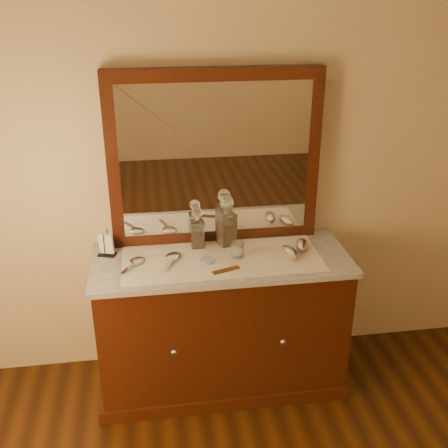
{
  "coord_description": "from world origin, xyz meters",
  "views": [
    {
      "loc": [
        -0.38,
        -0.67,
        2.25
      ],
      "look_at": [
        0.0,
        1.85,
        1.1
      ],
      "focal_mm": 42.94,
      "sensor_mm": 36.0,
      "label": 1
    }
  ],
  "objects_px": {
    "pin_dish": "(208,260)",
    "decanter_right": "(227,226)",
    "mirror_frame": "(215,159)",
    "hand_mirror_outer": "(136,262)",
    "dresser_cabinet": "(222,323)",
    "comb": "(226,270)",
    "brush_near": "(290,252)",
    "napkin_rack": "(106,246)",
    "brush_far": "(302,246)",
    "decanter_left": "(197,232)",
    "hand_mirror_inner": "(172,258)"
  },
  "relations": [
    {
      "from": "pin_dish",
      "to": "decanter_right",
      "type": "distance_m",
      "value": 0.27
    },
    {
      "from": "mirror_frame",
      "to": "hand_mirror_outer",
      "type": "bearing_deg",
      "value": -151.74
    },
    {
      "from": "dresser_cabinet",
      "to": "decanter_right",
      "type": "relative_size",
      "value": 4.59
    },
    {
      "from": "comb",
      "to": "pin_dish",
      "type": "bearing_deg",
      "value": 107.81
    },
    {
      "from": "comb",
      "to": "decanter_right",
      "type": "relative_size",
      "value": 0.5
    },
    {
      "from": "mirror_frame",
      "to": "pin_dish",
      "type": "xyz_separation_m",
      "value": [
        -0.08,
        -0.29,
        -0.49
      ]
    },
    {
      "from": "dresser_cabinet",
      "to": "brush_near",
      "type": "height_order",
      "value": "brush_near"
    },
    {
      "from": "napkin_rack",
      "to": "brush_far",
      "type": "bearing_deg",
      "value": -4.86
    },
    {
      "from": "napkin_rack",
      "to": "brush_far",
      "type": "xyz_separation_m",
      "value": [
        1.11,
        -0.09,
        -0.04
      ]
    },
    {
      "from": "brush_far",
      "to": "hand_mirror_outer",
      "type": "height_order",
      "value": "brush_far"
    },
    {
      "from": "pin_dish",
      "to": "napkin_rack",
      "type": "distance_m",
      "value": 0.58
    },
    {
      "from": "decanter_left",
      "to": "brush_near",
      "type": "height_order",
      "value": "decanter_left"
    },
    {
      "from": "mirror_frame",
      "to": "comb",
      "type": "height_order",
      "value": "mirror_frame"
    },
    {
      "from": "napkin_rack",
      "to": "decanter_left",
      "type": "height_order",
      "value": "decanter_left"
    },
    {
      "from": "pin_dish",
      "to": "comb",
      "type": "relative_size",
      "value": 0.55
    },
    {
      "from": "hand_mirror_inner",
      "to": "napkin_rack",
      "type": "bearing_deg",
      "value": 162.17
    },
    {
      "from": "decanter_right",
      "to": "hand_mirror_inner",
      "type": "height_order",
      "value": "decanter_right"
    },
    {
      "from": "napkin_rack",
      "to": "decanter_right",
      "type": "bearing_deg",
      "value": 2.65
    },
    {
      "from": "mirror_frame",
      "to": "brush_near",
      "type": "xyz_separation_m",
      "value": [
        0.38,
        -0.29,
        -0.48
      ]
    },
    {
      "from": "hand_mirror_outer",
      "to": "hand_mirror_inner",
      "type": "bearing_deg",
      "value": 5.04
    },
    {
      "from": "napkin_rack",
      "to": "hand_mirror_outer",
      "type": "distance_m",
      "value": 0.21
    },
    {
      "from": "hand_mirror_inner",
      "to": "decanter_left",
      "type": "bearing_deg",
      "value": 42.08
    },
    {
      "from": "mirror_frame",
      "to": "napkin_rack",
      "type": "bearing_deg",
      "value": -169.17
    },
    {
      "from": "comb",
      "to": "brush_far",
      "type": "bearing_deg",
      "value": 3.4
    },
    {
      "from": "brush_far",
      "to": "mirror_frame",
      "type": "bearing_deg",
      "value": 155.55
    },
    {
      "from": "decanter_right",
      "to": "hand_mirror_outer",
      "type": "bearing_deg",
      "value": -162.58
    },
    {
      "from": "dresser_cabinet",
      "to": "decanter_left",
      "type": "height_order",
      "value": "decanter_left"
    },
    {
      "from": "decanter_left",
      "to": "hand_mirror_inner",
      "type": "height_order",
      "value": "decanter_left"
    },
    {
      "from": "hand_mirror_inner",
      "to": "dresser_cabinet",
      "type": "bearing_deg",
      "value": -1.6
    },
    {
      "from": "pin_dish",
      "to": "decanter_right",
      "type": "relative_size",
      "value": 0.28
    },
    {
      "from": "dresser_cabinet",
      "to": "brush_near",
      "type": "xyz_separation_m",
      "value": [
        0.38,
        -0.04,
        0.46
      ]
    },
    {
      "from": "dresser_cabinet",
      "to": "hand_mirror_outer",
      "type": "distance_m",
      "value": 0.66
    },
    {
      "from": "dresser_cabinet",
      "to": "brush_far",
      "type": "xyz_separation_m",
      "value": [
        0.47,
        0.03,
        0.46
      ]
    },
    {
      "from": "comb",
      "to": "brush_near",
      "type": "distance_m",
      "value": 0.4
    },
    {
      "from": "dresser_cabinet",
      "to": "hand_mirror_inner",
      "type": "bearing_deg",
      "value": 178.4
    },
    {
      "from": "dresser_cabinet",
      "to": "mirror_frame",
      "type": "height_order",
      "value": "mirror_frame"
    },
    {
      "from": "decanter_right",
      "to": "dresser_cabinet",
      "type": "bearing_deg",
      "value": -108.91
    },
    {
      "from": "mirror_frame",
      "to": "napkin_rack",
      "type": "relative_size",
      "value": 8.01
    },
    {
      "from": "hand_mirror_outer",
      "to": "napkin_rack",
      "type": "bearing_deg",
      "value": 139.93
    },
    {
      "from": "comb",
      "to": "decanter_left",
      "type": "relative_size",
      "value": 0.62
    },
    {
      "from": "dresser_cabinet",
      "to": "brush_far",
      "type": "distance_m",
      "value": 0.66
    },
    {
      "from": "dresser_cabinet",
      "to": "pin_dish",
      "type": "bearing_deg",
      "value": -151.66
    },
    {
      "from": "mirror_frame",
      "to": "brush_near",
      "type": "distance_m",
      "value": 0.68
    },
    {
      "from": "dresser_cabinet",
      "to": "decanter_right",
      "type": "bearing_deg",
      "value": 71.09
    },
    {
      "from": "comb",
      "to": "napkin_rack",
      "type": "relative_size",
      "value": 1.02
    },
    {
      "from": "mirror_frame",
      "to": "decanter_left",
      "type": "xyz_separation_m",
      "value": [
        -0.12,
        -0.1,
        -0.4
      ]
    },
    {
      "from": "dresser_cabinet",
      "to": "pin_dish",
      "type": "xyz_separation_m",
      "value": [
        -0.08,
        -0.04,
        0.45
      ]
    },
    {
      "from": "mirror_frame",
      "to": "brush_near",
      "type": "bearing_deg",
      "value": -36.94
    },
    {
      "from": "hand_mirror_inner",
      "to": "comb",
      "type": "bearing_deg",
      "value": -31.27
    },
    {
      "from": "brush_far",
      "to": "brush_near",
      "type": "bearing_deg",
      "value": -141.0
    }
  ]
}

